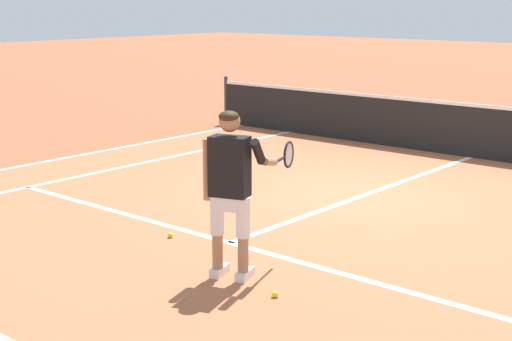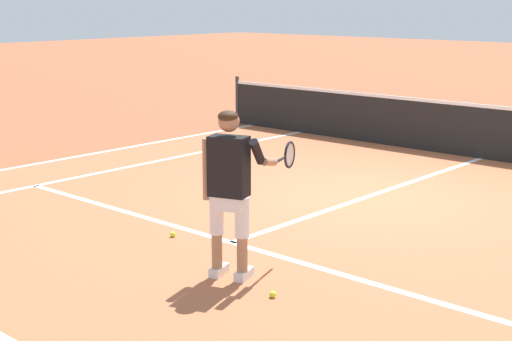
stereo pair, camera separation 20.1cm
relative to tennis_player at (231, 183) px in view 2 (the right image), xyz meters
name	(u,v)px [view 2 (the right image)]	position (x,y,z in m)	size (l,w,h in m)	color
ground_plane	(368,197)	(-0.76, 3.64, -0.99)	(80.00, 80.00, 0.00)	#9E5133
court_inner_surface	(318,214)	(-0.76, 2.45, -0.99)	(10.98, 9.91, 0.00)	#B2603D
line_service	(232,243)	(-0.76, 0.80, -0.99)	(8.23, 0.10, 0.01)	white
line_centre_service	(382,192)	(-0.76, 4.00, -0.99)	(0.10, 6.40, 0.01)	white
line_singles_left	(122,168)	(-4.88, 2.45, -0.99)	(0.10, 9.51, 0.01)	white
line_doubles_left	(74,157)	(-6.25, 2.45, -0.99)	(0.10, 9.51, 0.01)	white
tennis_net	(482,131)	(-0.76, 7.20, -0.49)	(11.96, 0.08, 1.07)	#333338
tennis_player	(231,183)	(0.00, 0.00, 0.00)	(0.58, 1.22, 1.71)	white
tennis_ball_near_feet	(173,234)	(-1.44, 0.49, -0.96)	(0.07, 0.07, 0.07)	#CCE02D
tennis_ball_by_baseline	(273,294)	(0.67, -0.14, -0.96)	(0.07, 0.07, 0.07)	#CCE02D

